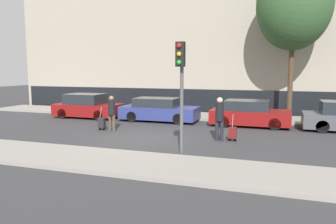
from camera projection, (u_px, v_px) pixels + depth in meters
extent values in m
plane|color=#38383A|center=(141.00, 138.00, 14.11)|extent=(80.00, 80.00, 0.00)
cube|color=gray|center=(95.00, 159.00, 10.58)|extent=(28.00, 2.50, 0.12)
cube|color=gray|center=(185.00, 115.00, 20.69)|extent=(28.00, 3.00, 0.12)
cube|color=#A89E8C|center=(198.00, 40.00, 23.22)|extent=(28.00, 2.36, 10.08)
cube|color=black|center=(193.00, 101.00, 22.64)|extent=(27.44, 0.06, 1.60)
cube|color=maroon|center=(88.00, 110.00, 20.17)|extent=(4.00, 1.88, 0.70)
cube|color=#23282D|center=(85.00, 99.00, 20.14)|extent=(2.20, 1.66, 0.62)
cylinder|color=black|center=(99.00, 115.00, 19.01)|extent=(0.60, 0.18, 0.60)
cylinder|color=black|center=(113.00, 112.00, 20.61)|extent=(0.60, 0.18, 0.60)
cylinder|color=black|center=(63.00, 114.00, 19.79)|extent=(0.60, 0.18, 0.60)
cylinder|color=black|center=(79.00, 110.00, 21.39)|extent=(0.60, 0.18, 0.60)
cube|color=navy|center=(160.00, 113.00, 18.78)|extent=(4.41, 1.83, 0.70)
cube|color=#23282D|center=(157.00, 102.00, 18.76)|extent=(2.43, 1.61, 0.49)
cylinder|color=black|center=(178.00, 119.00, 17.60)|extent=(0.60, 0.18, 0.60)
cylinder|color=black|center=(186.00, 115.00, 19.15)|extent=(0.60, 0.18, 0.60)
cylinder|color=black|center=(132.00, 117.00, 18.46)|extent=(0.60, 0.18, 0.60)
cylinder|color=black|center=(143.00, 113.00, 20.01)|extent=(0.60, 0.18, 0.60)
cube|color=maroon|center=(250.00, 117.00, 17.14)|extent=(4.03, 1.89, 0.70)
cube|color=#23282D|center=(247.00, 105.00, 17.11)|extent=(2.22, 1.67, 0.51)
cylinder|color=black|center=(275.00, 124.00, 15.97)|extent=(0.60, 0.18, 0.60)
cylinder|color=black|center=(275.00, 119.00, 17.58)|extent=(0.60, 0.18, 0.60)
cylinder|color=black|center=(223.00, 122.00, 16.75)|extent=(0.60, 0.18, 0.60)
cylinder|color=black|center=(228.00, 117.00, 18.37)|extent=(0.60, 0.18, 0.60)
cylinder|color=black|center=(322.00, 127.00, 15.26)|extent=(0.60, 0.18, 0.60)
cylinder|color=black|center=(318.00, 122.00, 16.77)|extent=(0.60, 0.18, 0.60)
cylinder|color=#4C4233|center=(110.00, 123.00, 15.82)|extent=(0.15, 0.15, 0.79)
cylinder|color=#4C4233|center=(114.00, 123.00, 15.76)|extent=(0.15, 0.15, 0.79)
cylinder|color=black|center=(112.00, 108.00, 15.70)|extent=(0.34, 0.34, 0.69)
sphere|color=#936B4C|center=(111.00, 98.00, 15.64)|extent=(0.22, 0.22, 0.22)
cube|color=#262628|center=(102.00, 123.00, 15.96)|extent=(0.32, 0.24, 0.49)
cylinder|color=black|center=(100.00, 129.00, 16.03)|extent=(0.12, 0.03, 0.12)
cylinder|color=black|center=(104.00, 129.00, 15.96)|extent=(0.12, 0.03, 0.12)
cylinder|color=gray|center=(101.00, 112.00, 15.82)|extent=(0.02, 0.19, 0.53)
cylinder|color=#23232D|center=(222.00, 131.00, 13.59)|extent=(0.15, 0.15, 0.84)
cylinder|color=#23232D|center=(217.00, 131.00, 13.63)|extent=(0.15, 0.15, 0.84)
cylinder|color=black|center=(220.00, 112.00, 13.51)|extent=(0.34, 0.34, 0.73)
sphere|color=beige|center=(220.00, 100.00, 13.45)|extent=(0.24, 0.24, 0.24)
cube|color=maroon|center=(233.00, 133.00, 13.51)|extent=(0.32, 0.24, 0.47)
cylinder|color=black|center=(230.00, 140.00, 13.58)|extent=(0.12, 0.03, 0.12)
cylinder|color=black|center=(235.00, 140.00, 13.51)|extent=(0.12, 0.03, 0.12)
cylinder|color=gray|center=(233.00, 121.00, 13.37)|extent=(0.02, 0.19, 0.53)
cylinder|color=#515154|center=(182.00, 100.00, 10.98)|extent=(0.12, 0.12, 3.84)
cube|color=black|center=(180.00, 54.00, 10.61)|extent=(0.28, 0.24, 0.80)
sphere|color=red|center=(179.00, 46.00, 10.43)|extent=(0.15, 0.15, 0.15)
sphere|color=gold|center=(179.00, 54.00, 10.47)|extent=(0.15, 0.15, 0.15)
sphere|color=green|center=(179.00, 62.00, 10.50)|extent=(0.15, 0.15, 0.15)
cylinder|color=#4C3826|center=(290.00, 80.00, 18.41)|extent=(0.28, 0.28, 4.49)
ellipsoid|color=#33562D|center=(294.00, 5.00, 17.88)|extent=(4.04, 4.04, 4.94)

